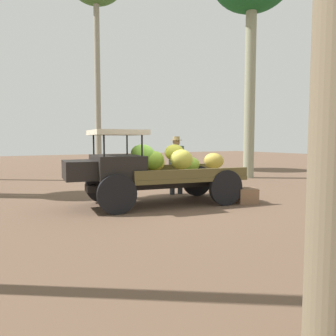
# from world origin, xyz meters

# --- Properties ---
(ground_plane) EXTENTS (60.00, 60.00, 0.00)m
(ground_plane) POSITION_xyz_m (0.00, 0.00, 0.00)
(ground_plane) COLOR brown
(truck) EXTENTS (4.61, 2.29, 1.89)m
(truck) POSITION_xyz_m (0.16, -0.08, 0.92)
(truck) COLOR black
(truck) RESTS_ON ground
(farmer) EXTENTS (0.52, 0.48, 1.75)m
(farmer) POSITION_xyz_m (-1.39, -1.11, 1.00)
(farmer) COLOR #353B42
(farmer) RESTS_ON ground
(wooden_crate) EXTENTS (0.67, 0.68, 0.39)m
(wooden_crate) POSITION_xyz_m (-2.20, 1.09, 0.19)
(wooden_crate) COLOR #886348
(wooden_crate) RESTS_ON ground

